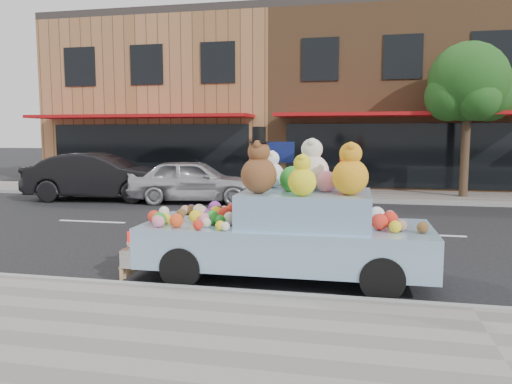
% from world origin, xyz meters
% --- Properties ---
extents(ground, '(120.00, 120.00, 0.00)m').
position_xyz_m(ground, '(0.00, 0.00, 0.00)').
color(ground, black).
rests_on(ground, ground).
extents(near_sidewalk, '(60.00, 3.00, 0.12)m').
position_xyz_m(near_sidewalk, '(0.00, -6.50, 0.06)').
color(near_sidewalk, gray).
rests_on(near_sidewalk, ground).
extents(far_sidewalk, '(60.00, 3.00, 0.12)m').
position_xyz_m(far_sidewalk, '(0.00, 6.50, 0.06)').
color(far_sidewalk, gray).
rests_on(far_sidewalk, ground).
extents(near_kerb, '(60.00, 0.12, 0.13)m').
position_xyz_m(near_kerb, '(0.00, -5.00, 0.07)').
color(near_kerb, gray).
rests_on(near_kerb, ground).
extents(far_kerb, '(60.00, 0.12, 0.13)m').
position_xyz_m(far_kerb, '(0.00, 5.00, 0.07)').
color(far_kerb, gray).
rests_on(far_kerb, ground).
extents(storefront_left, '(10.00, 9.80, 7.30)m').
position_xyz_m(storefront_left, '(-10.00, 11.97, 3.64)').
color(storefront_left, '#A97046').
rests_on(storefront_left, ground).
extents(storefront_mid, '(10.00, 9.80, 7.30)m').
position_xyz_m(storefront_mid, '(0.00, 11.97, 3.64)').
color(storefront_mid, brown).
rests_on(storefront_mid, ground).
extents(street_tree, '(3.00, 2.70, 5.22)m').
position_xyz_m(street_tree, '(2.03, 6.55, 3.69)').
color(street_tree, '#38281C').
rests_on(street_tree, ground).
extents(car_silver, '(4.36, 2.29, 1.41)m').
position_xyz_m(car_silver, '(-6.65, 3.96, 0.71)').
color(car_silver, '#BAB9BE').
rests_on(car_silver, ground).
extents(car_dark, '(4.97, 2.22, 1.58)m').
position_xyz_m(car_dark, '(-9.92, 3.85, 0.79)').
color(car_dark, black).
rests_on(car_dark, ground).
extents(art_car, '(4.51, 1.82, 2.31)m').
position_xyz_m(art_car, '(-2.43, -3.90, 0.80)').
color(art_car, black).
rests_on(art_car, ground).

